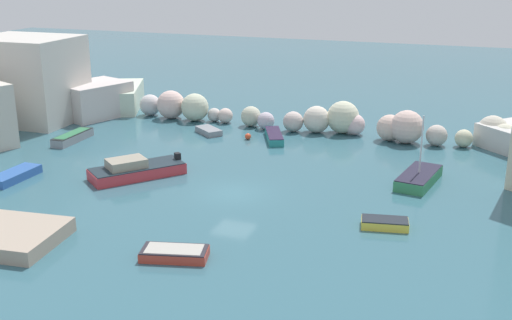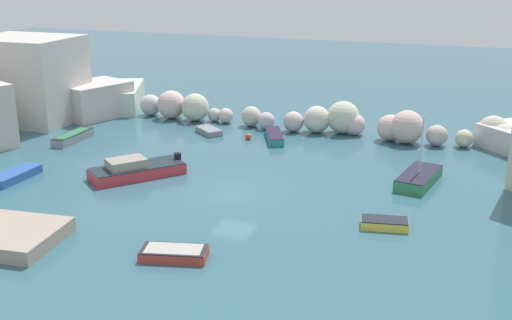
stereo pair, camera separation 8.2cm
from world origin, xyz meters
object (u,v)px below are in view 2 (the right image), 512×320
object	(u,v)px
channel_buoy	(248,136)
moored_boat_1	(135,170)
moored_boat_3	(209,131)
moored_boat_6	(174,253)
moored_boat_2	(73,137)
moored_boat_0	(384,223)
moored_boat_5	(274,136)
moored_boat_7	(15,175)
moored_boat_4	(419,178)

from	to	relation	value
channel_buoy	moored_boat_1	distance (m)	12.19
moored_boat_3	moored_boat_6	bearing A→B (deg)	-31.79
moored_boat_2	moored_boat_0	bearing A→B (deg)	70.44
moored_boat_0	moored_boat_5	xyz separation A→B (m)	(-11.55, 14.96, 0.06)
moored_boat_3	moored_boat_5	world-z (taller)	moored_boat_5
channel_buoy	moored_boat_6	world-z (taller)	moored_boat_6
moored_boat_3	moored_boat_7	bearing A→B (deg)	-78.02
moored_boat_4	moored_boat_7	size ratio (longest dim) A/B	1.31
channel_buoy	moored_boat_5	size ratio (longest dim) A/B	0.12
moored_boat_5	moored_boat_6	distance (m)	22.54
moored_boat_0	moored_boat_4	bearing A→B (deg)	-107.20
moored_boat_4	moored_boat_0	bearing A→B (deg)	-176.93
moored_boat_0	moored_boat_4	world-z (taller)	moored_boat_4
moored_boat_2	moored_boat_1	bearing A→B (deg)	56.00
moored_boat_0	moored_boat_5	size ratio (longest dim) A/B	0.62
moored_boat_0	moored_boat_2	xyz separation A→B (m)	(-26.98, 8.84, 0.11)
moored_boat_2	moored_boat_3	size ratio (longest dim) A/B	1.55
channel_buoy	moored_boat_5	distance (m)	2.18
moored_boat_0	moored_boat_1	xyz separation A→B (m)	(-17.54, 2.81, 0.26)
moored_boat_2	moored_boat_6	size ratio (longest dim) A/B	1.24
moored_boat_0	moored_boat_4	distance (m)	8.23
moored_boat_5	moored_boat_7	world-z (taller)	moored_boat_5
moored_boat_2	moored_boat_7	bearing A→B (deg)	10.47
moored_boat_5	moored_boat_6	world-z (taller)	moored_boat_5
moored_boat_4	moored_boat_5	distance (m)	14.20
moored_boat_2	moored_boat_4	xyz separation A→B (m)	(27.92, -0.66, 0.03)
moored_boat_6	moored_boat_7	xyz separation A→B (m)	(-15.72, 6.96, 0.00)
channel_buoy	moored_boat_3	world-z (taller)	channel_buoy
moored_boat_1	moored_boat_3	bearing A→B (deg)	-141.47
moored_boat_3	moored_boat_5	xyz separation A→B (m)	(5.90, 0.08, 0.07)
moored_boat_4	moored_boat_6	world-z (taller)	moored_boat_4
moored_boat_3	moored_boat_7	world-z (taller)	moored_boat_7
channel_buoy	moored_boat_7	world-z (taller)	moored_boat_7
moored_boat_4	moored_boat_7	bearing A→B (deg)	118.09
moored_boat_4	moored_boat_7	xyz separation A→B (m)	(-25.95, -8.69, -0.11)
channel_buoy	moored_boat_0	xyz separation A→B (m)	(13.64, -14.35, -0.00)
moored_boat_1	moored_boat_2	world-z (taller)	moored_boat_1
moored_boat_1	moored_boat_7	world-z (taller)	moored_boat_1
channel_buoy	moored_boat_2	xyz separation A→B (m)	(-13.34, -5.51, 0.11)
moored_boat_0	moored_boat_6	distance (m)	11.93
moored_boat_3	moored_boat_4	xyz separation A→B (m)	(18.39, -6.70, 0.15)
moored_boat_0	moored_boat_5	distance (m)	18.90
moored_boat_2	moored_boat_5	distance (m)	16.60
moored_boat_0	moored_boat_2	world-z (taller)	moored_boat_2
moored_boat_1	moored_boat_4	xyz separation A→B (m)	(18.47, 5.37, -0.13)
moored_boat_5	moored_boat_0	bearing A→B (deg)	13.63
channel_buoy	moored_boat_7	size ratio (longest dim) A/B	0.13
channel_buoy	moored_boat_7	bearing A→B (deg)	-127.43
moored_boat_3	moored_boat_2	bearing A→B (deg)	-109.51
channel_buoy	moored_boat_7	xyz separation A→B (m)	(-11.37, -14.86, 0.03)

